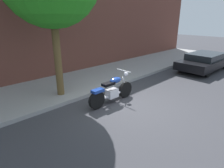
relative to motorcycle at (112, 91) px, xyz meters
name	(u,v)px	position (x,y,z in m)	size (l,w,h in m)	color
ground_plane	(129,106)	(0.23, -0.65, -0.46)	(60.00, 60.00, 0.00)	#38383D
sidewalk	(76,83)	(0.23, 2.66, -0.39)	(25.92, 3.30, 0.14)	#949494
building_facade	(49,6)	(0.23, 4.55, 3.07)	(25.92, 0.50, 7.06)	brown
motorcycle	(112,91)	(0.00, 0.00, 0.00)	(2.10, 0.70, 1.13)	black
parked_car_black	(205,61)	(7.24, -0.62, 0.10)	(4.37, 1.93, 1.03)	black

